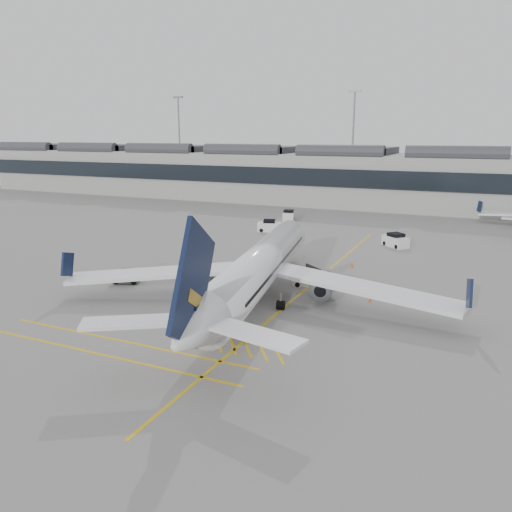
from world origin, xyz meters
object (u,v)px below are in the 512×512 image
at_px(airliner_main, 258,269).
at_px(baggage_cart_a, 245,275).
at_px(ramp_agent_b, 233,287).
at_px(ramp_agent_a, 254,276).
at_px(belt_loader, 312,279).
at_px(pushback_tug, 127,277).

xyz_separation_m(airliner_main, baggage_cart_a, (-3.39, 4.30, -2.09)).
bearing_deg(airliner_main, ramp_agent_b, 162.65).
bearing_deg(airliner_main, ramp_agent_a, 109.20).
relative_size(belt_loader, baggage_cart_a, 2.53).
height_order(baggage_cart_a, ramp_agent_a, baggage_cart_a).
distance_m(ramp_agent_a, ramp_agent_b, 4.30).
bearing_deg(airliner_main, belt_loader, 56.08).
relative_size(baggage_cart_a, ramp_agent_b, 1.32).
height_order(airliner_main, baggage_cart_a, airliner_main).
distance_m(airliner_main, ramp_agent_b, 3.66).
bearing_deg(baggage_cart_a, ramp_agent_b, -99.11).
height_order(airliner_main, pushback_tug, airliner_main).
bearing_deg(airliner_main, baggage_cart_a, 118.16).
height_order(baggage_cart_a, ramp_agent_b, baggage_cart_a).
distance_m(baggage_cart_a, ramp_agent_a, 0.87).
bearing_deg(pushback_tug, airliner_main, -19.94).
xyz_separation_m(ramp_agent_b, pushback_tug, (-12.08, -0.76, -0.17)).
bearing_deg(pushback_tug, ramp_agent_b, -17.88).
relative_size(baggage_cart_a, ramp_agent_a, 1.27).
xyz_separation_m(ramp_agent_a, pushback_tug, (-12.30, -5.06, -0.20)).
relative_size(belt_loader, ramp_agent_b, 3.34).
distance_m(airliner_main, pushback_tug, 15.12).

